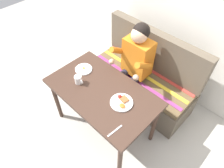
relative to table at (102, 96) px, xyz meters
The scene contains 8 objects.
ground_plane 0.65m from the table, ahead, with size 8.00×8.00×0.00m, color #B3AEA3.
table is the anchor object (origin of this frame).
couch 0.83m from the table, 90.00° to the left, with size 1.44×0.56×1.00m.
person 0.60m from the table, 95.89° to the left, with size 0.45×0.61×1.21m.
plate_breakfast 0.27m from the table, ahead, with size 0.23×0.23×0.05m.
plate_eggs 0.40m from the table, 169.05° to the left, with size 0.20×0.20×0.04m.
coffee_mug 0.31m from the table, 160.81° to the right, with size 0.12×0.08×0.09m.
fork 0.50m from the table, 30.30° to the right, with size 0.01×0.17×0.01m, color silver.
Camera 1 is at (1.04, -0.92, 2.37)m, focal length 32.56 mm.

